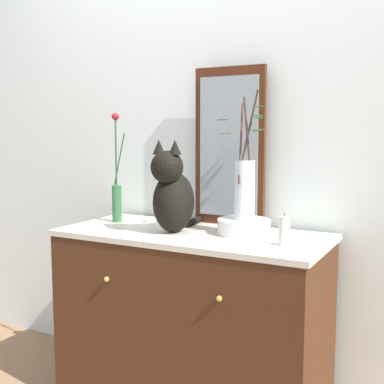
{
  "coord_description": "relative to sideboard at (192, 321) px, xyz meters",
  "views": [
    {
      "loc": [
        1.03,
        -1.92,
        1.26
      ],
      "look_at": [
        0.0,
        0.0,
        1.0
      ],
      "focal_mm": 46.57,
      "sensor_mm": 36.0,
      "label": 1
    }
  ],
  "objects": [
    {
      "name": "wall_back",
      "position": [
        0.0,
        0.35,
        0.89
      ],
      "size": [
        4.4,
        0.08,
        2.6
      ],
      "primitive_type": "cube",
      "color": "silver",
      "rests_on": "ground_plane"
    },
    {
      "name": "sideboard",
      "position": [
        0.0,
        0.0,
        0.0
      ],
      "size": [
        1.2,
        0.56,
        0.82
      ],
      "color": "#432211",
      "rests_on": "ground_plane"
    },
    {
      "name": "mirror_leaning",
      "position": [
        0.07,
        0.25,
        0.78
      ],
      "size": [
        0.35,
        0.03,
        0.75
      ],
      "color": "#462011",
      "rests_on": "sideboard"
    },
    {
      "name": "cat_sitting",
      "position": [
        -0.07,
        -0.05,
        0.58
      ],
      "size": [
        0.18,
        0.4,
        0.41
      ],
      "color": "black",
      "rests_on": "sideboard"
    },
    {
      "name": "vase_slim_green",
      "position": [
        -0.45,
        0.05,
        0.56
      ],
      "size": [
        0.08,
        0.05,
        0.54
      ],
      "color": "#30683B",
      "rests_on": "sideboard"
    },
    {
      "name": "bowl_porcelain",
      "position": [
        0.22,
        0.07,
        0.44
      ],
      "size": [
        0.23,
        0.23,
        0.07
      ],
      "primitive_type": "cylinder",
      "color": "white",
      "rests_on": "sideboard"
    },
    {
      "name": "vase_glass_clear",
      "position": [
        0.22,
        0.07,
        0.63
      ],
      "size": [
        0.23,
        0.21,
        0.55
      ],
      "color": "silver",
      "rests_on": "bowl_porcelain"
    },
    {
      "name": "candle_pillar",
      "position": [
        0.44,
        -0.06,
        0.47
      ],
      "size": [
        0.04,
        0.04,
        0.13
      ],
      "color": "silver",
      "rests_on": "sideboard"
    }
  ]
}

